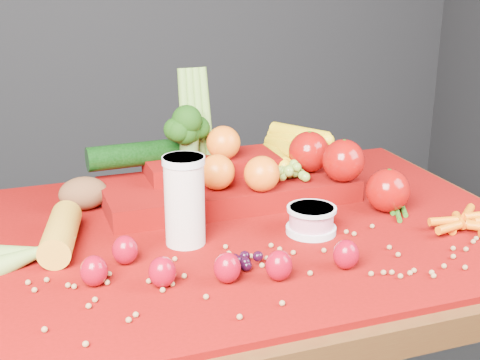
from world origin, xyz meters
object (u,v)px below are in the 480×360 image
object	(u,v)px
produce_mound	(244,170)
milk_glass	(185,198)
table	(243,277)
yogurt_bowl	(311,219)

from	to	relation	value
produce_mound	milk_glass	bearing A→B (deg)	-134.40
table	yogurt_bowl	bearing A→B (deg)	-32.00
table	produce_mound	size ratio (longest dim) A/B	1.83
table	milk_glass	xyz separation A→B (m)	(-0.12, -0.03, 0.19)
table	milk_glass	world-z (taller)	milk_glass
milk_glass	yogurt_bowl	xyz separation A→B (m)	(0.23, -0.03, -0.06)
table	yogurt_bowl	world-z (taller)	yogurt_bowl
milk_glass	table	bearing A→B (deg)	15.21
milk_glass	yogurt_bowl	bearing A→B (deg)	-8.53
yogurt_bowl	produce_mound	bearing A→B (deg)	103.74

